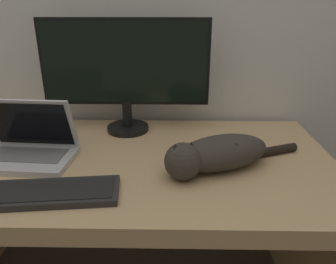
{
  "coord_description": "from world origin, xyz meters",
  "views": [
    {
      "loc": [
        0.19,
        -0.66,
        1.26
      ],
      "look_at": [
        0.17,
        0.35,
        0.84
      ],
      "focal_mm": 35.0,
      "sensor_mm": 36.0,
      "label": 1
    }
  ],
  "objects_px": {
    "laptop": "(28,148)",
    "external_keyboard": "(54,193)",
    "monitor": "(125,70)",
    "cat": "(216,153)"
  },
  "relations": [
    {
      "from": "laptop",
      "to": "cat",
      "type": "xyz_separation_m",
      "value": [
        0.65,
        -0.07,
        0.02
      ]
    },
    {
      "from": "external_keyboard",
      "to": "cat",
      "type": "bearing_deg",
      "value": 12.82
    },
    {
      "from": "external_keyboard",
      "to": "cat",
      "type": "distance_m",
      "value": 0.51
    },
    {
      "from": "laptop",
      "to": "external_keyboard",
      "type": "relative_size",
      "value": 0.86
    },
    {
      "from": "external_keyboard",
      "to": "monitor",
      "type": "bearing_deg",
      "value": 68.01
    },
    {
      "from": "monitor",
      "to": "cat",
      "type": "xyz_separation_m",
      "value": [
        0.34,
        -0.35,
        -0.2
      ]
    },
    {
      "from": "monitor",
      "to": "laptop",
      "type": "relative_size",
      "value": 2.07
    },
    {
      "from": "monitor",
      "to": "cat",
      "type": "relative_size",
      "value": 1.4
    },
    {
      "from": "monitor",
      "to": "external_keyboard",
      "type": "xyz_separation_m",
      "value": [
        -0.15,
        -0.52,
        -0.25
      ]
    },
    {
      "from": "monitor",
      "to": "cat",
      "type": "bearing_deg",
      "value": -46.04
    }
  ]
}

